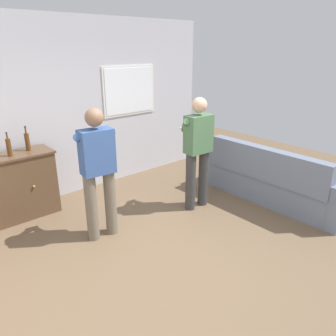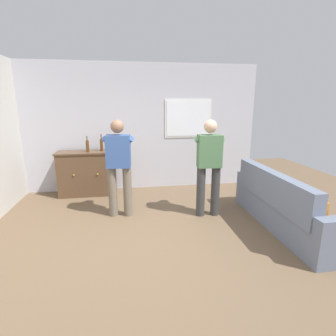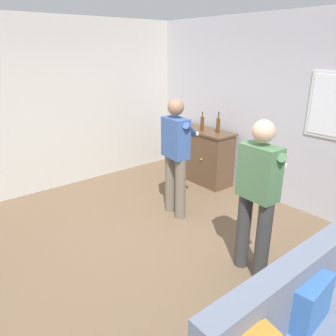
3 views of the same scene
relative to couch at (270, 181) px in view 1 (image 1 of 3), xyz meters
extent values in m
plane|color=brown|center=(-1.98, -0.21, -0.35)|extent=(10.40, 10.40, 0.00)
cube|color=silver|center=(-1.98, 2.45, 1.05)|extent=(5.20, 0.12, 2.80)
cube|color=silver|center=(-0.96, 2.38, 1.24)|extent=(1.08, 0.02, 0.86)
cube|color=white|center=(-0.96, 2.38, 1.24)|extent=(1.00, 0.03, 0.78)
cube|color=slate|center=(0.05, 0.00, -0.14)|extent=(0.55, 2.01, 0.42)
cube|color=slate|center=(-0.16, 0.00, 0.31)|extent=(0.18, 2.01, 0.50)
cube|color=slate|center=(0.05, 1.08, -0.03)|extent=(0.55, 0.18, 0.64)
cube|color=beige|center=(-0.03, 0.75, 0.25)|extent=(0.20, 0.42, 0.36)
cube|color=#386BB7|center=(-0.03, 0.00, 0.25)|extent=(0.17, 0.41, 0.36)
cube|color=orange|center=(-0.03, -0.75, 0.25)|extent=(0.21, 0.42, 0.36)
cube|color=brown|center=(-3.23, 2.09, 0.11)|extent=(1.18, 0.44, 0.92)
cube|color=brown|center=(-3.23, 2.09, 0.58)|extent=(1.22, 0.48, 0.03)
sphere|color=#B79338|center=(-2.99, 1.85, 0.15)|extent=(0.04, 0.04, 0.04)
cylinder|color=#593314|center=(-3.18, 2.03, 0.72)|extent=(0.06, 0.06, 0.24)
cylinder|color=#593314|center=(-3.18, 2.03, 0.87)|extent=(0.02, 0.02, 0.07)
cylinder|color=#262626|center=(-3.18, 2.03, 0.92)|extent=(0.02, 0.02, 0.02)
cylinder|color=#593314|center=(-2.90, 2.13, 0.72)|extent=(0.06, 0.06, 0.25)
cylinder|color=#593314|center=(-2.90, 2.13, 0.89)|extent=(0.02, 0.02, 0.09)
cylinder|color=#262626|center=(-2.90, 2.13, 0.94)|extent=(0.03, 0.03, 0.02)
cylinder|color=#6B6051|center=(-2.64, 0.87, 0.09)|extent=(0.15, 0.15, 0.88)
cylinder|color=#6B6051|center=(-2.39, 0.84, 0.09)|extent=(0.15, 0.15, 0.88)
cube|color=#385693|center=(-2.51, 0.85, 0.80)|extent=(0.42, 0.26, 0.55)
sphere|color=#8C664C|center=(-2.51, 0.85, 1.22)|extent=(0.22, 0.22, 0.22)
cylinder|color=#385693|center=(-2.61, 1.02, 0.91)|extent=(0.36, 0.39, 0.29)
cylinder|color=#385693|center=(-2.38, 1.00, 0.91)|extent=(0.29, 0.42, 0.29)
cube|color=white|center=(-2.48, 1.17, 0.83)|extent=(0.15, 0.06, 0.04)
cylinder|color=#383838|center=(-1.12, 0.64, 0.09)|extent=(0.15, 0.15, 0.88)
cylinder|color=#383838|center=(-0.86, 0.63, 0.09)|extent=(0.15, 0.15, 0.88)
cube|color=#4C754C|center=(-0.99, 0.63, 0.80)|extent=(0.41, 0.24, 0.55)
sphere|color=#D8AD8C|center=(-0.99, 0.63, 1.22)|extent=(0.22, 0.22, 0.22)
cylinder|color=#4C754C|center=(-1.10, 0.80, 0.91)|extent=(0.34, 0.40, 0.29)
cylinder|color=#4C754C|center=(-0.87, 0.79, 0.91)|extent=(0.31, 0.42, 0.29)
cube|color=white|center=(-0.98, 0.95, 0.83)|extent=(0.15, 0.05, 0.04)
camera|label=1|loc=(-4.33, -2.52, 1.99)|focal=35.00mm
camera|label=2|loc=(-2.37, -3.55, 1.59)|focal=28.00mm
camera|label=3|loc=(0.76, -1.97, 1.95)|focal=35.00mm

